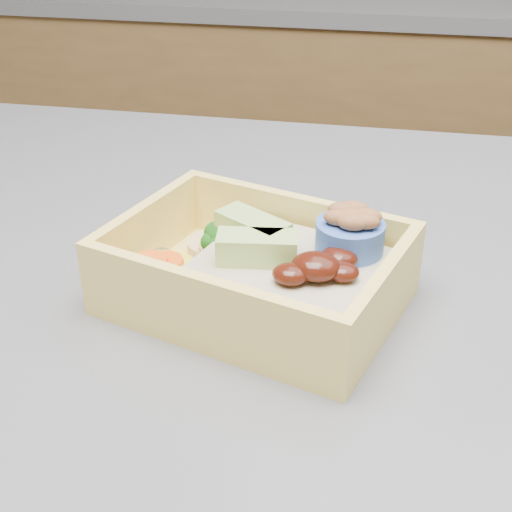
# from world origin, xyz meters

# --- Properties ---
(back_cabinets) EXTENTS (3.20, 0.62, 2.30)m
(back_cabinets) POSITION_xyz_m (0.00, 1.23, 0.89)
(back_cabinets) COLOR brown
(back_cabinets) RESTS_ON ground
(bento_box) EXTENTS (0.22, 0.18, 0.07)m
(bento_box) POSITION_xyz_m (-0.11, -0.05, 0.94)
(bento_box) COLOR #F7D966
(bento_box) RESTS_ON island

